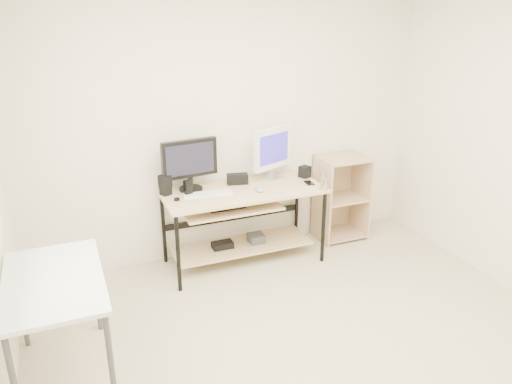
{
  "coord_description": "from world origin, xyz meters",
  "views": [
    {
      "loc": [
        -1.54,
        -2.41,
        2.36
      ],
      "look_at": [
        -0.02,
        1.3,
        0.85
      ],
      "focal_mm": 35.0,
      "sensor_mm": 36.0,
      "label": 1
    }
  ],
  "objects_px": {
    "shelf_unit": "(339,196)",
    "white_imac": "(273,149)",
    "side_table": "(55,290)",
    "black_monitor": "(190,162)",
    "audio_controller": "(188,188)",
    "desk": "(241,211)"
  },
  "relations": [
    {
      "from": "shelf_unit",
      "to": "white_imac",
      "type": "relative_size",
      "value": 1.75
    },
    {
      "from": "shelf_unit",
      "to": "white_imac",
      "type": "height_order",
      "value": "white_imac"
    },
    {
      "from": "side_table",
      "to": "black_monitor",
      "type": "bearing_deg",
      "value": 44.98
    },
    {
      "from": "black_monitor",
      "to": "audio_controller",
      "type": "distance_m",
      "value": 0.24
    },
    {
      "from": "desk",
      "to": "audio_controller",
      "type": "bearing_deg",
      "value": 174.49
    },
    {
      "from": "black_monitor",
      "to": "audio_controller",
      "type": "relative_size",
      "value": 3.68
    },
    {
      "from": "black_monitor",
      "to": "side_table",
      "type": "bearing_deg",
      "value": -141.57
    },
    {
      "from": "black_monitor",
      "to": "shelf_unit",
      "type": "bearing_deg",
      "value": -6.81
    },
    {
      "from": "desk",
      "to": "white_imac",
      "type": "distance_m",
      "value": 0.67
    },
    {
      "from": "desk",
      "to": "white_imac",
      "type": "height_order",
      "value": "white_imac"
    },
    {
      "from": "white_imac",
      "to": "side_table",
      "type": "bearing_deg",
      "value": -170.95
    },
    {
      "from": "desk",
      "to": "audio_controller",
      "type": "distance_m",
      "value": 0.56
    },
    {
      "from": "audio_controller",
      "to": "desk",
      "type": "bearing_deg",
      "value": -25.42
    },
    {
      "from": "audio_controller",
      "to": "white_imac",
      "type": "bearing_deg",
      "value": -11.61
    },
    {
      "from": "black_monitor",
      "to": "desk",
      "type": "bearing_deg",
      "value": -28.07
    },
    {
      "from": "white_imac",
      "to": "audio_controller",
      "type": "relative_size",
      "value": 3.61
    },
    {
      "from": "side_table",
      "to": "audio_controller",
      "type": "distance_m",
      "value": 1.62
    },
    {
      "from": "white_imac",
      "to": "black_monitor",
      "type": "bearing_deg",
      "value": 158.68
    },
    {
      "from": "desk",
      "to": "audio_controller",
      "type": "relative_size",
      "value": 10.54
    },
    {
      "from": "white_imac",
      "to": "shelf_unit",
      "type": "bearing_deg",
      "value": -23.08
    },
    {
      "from": "black_monitor",
      "to": "audio_controller",
      "type": "bearing_deg",
      "value": -121.91
    },
    {
      "from": "shelf_unit",
      "to": "audio_controller",
      "type": "xyz_separation_m",
      "value": [
        -1.66,
        -0.11,
        0.37
      ]
    }
  ]
}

